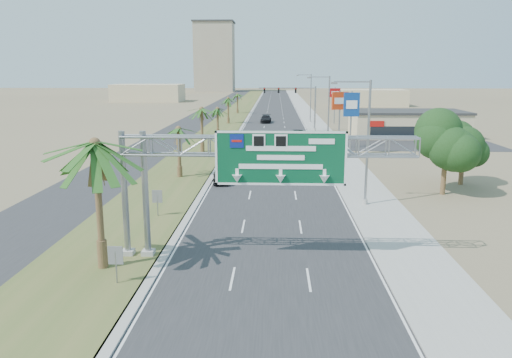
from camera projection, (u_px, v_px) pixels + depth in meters
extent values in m
plane|color=#8C7A59|center=(268.00, 353.00, 19.25)|extent=(600.00, 600.00, 0.00)
cube|color=#28282B|center=(275.00, 114.00, 126.65)|extent=(12.00, 300.00, 0.02)
cube|color=#9E9B93|center=(308.00, 114.00, 126.31)|extent=(4.00, 300.00, 0.10)
cube|color=#4A5B28|center=(236.00, 113.00, 127.02)|extent=(7.00, 300.00, 0.12)
cube|color=#28282B|center=(208.00, 113.00, 127.30)|extent=(8.00, 300.00, 0.02)
cylinder|color=gray|center=(146.00, 195.00, 28.50)|extent=(0.36, 0.36, 7.40)
cylinder|color=gray|center=(125.00, 195.00, 28.54)|extent=(0.36, 0.36, 7.40)
cube|color=#9E9B93|center=(148.00, 253.00, 29.24)|extent=(0.70, 0.70, 0.40)
cube|color=#9E9B93|center=(128.00, 253.00, 29.29)|extent=(0.70, 0.70, 0.40)
cube|color=#074A29|center=(281.00, 158.00, 27.25)|extent=(7.20, 0.12, 3.00)
cube|color=navy|center=(237.00, 141.00, 27.06)|extent=(0.75, 0.03, 0.75)
cone|color=white|center=(281.00, 179.00, 27.41)|extent=(0.56, 0.56, 0.45)
cylinder|color=brown|center=(99.00, 208.00, 26.66)|extent=(0.36, 0.36, 7.00)
cylinder|color=brown|center=(102.00, 255.00, 27.23)|extent=(0.54, 0.54, 1.68)
cylinder|color=brown|center=(179.00, 154.00, 50.32)|extent=(0.36, 0.36, 5.00)
cylinder|color=brown|center=(180.00, 172.00, 50.73)|extent=(0.54, 0.54, 1.20)
cylinder|color=brown|center=(202.00, 131.00, 65.86)|extent=(0.36, 0.36, 5.80)
cylinder|color=brown|center=(202.00, 147.00, 66.33)|extent=(0.54, 0.54, 1.39)
cylinder|color=brown|center=(218.00, 122.00, 83.57)|extent=(0.36, 0.36, 4.50)
cylinder|color=brown|center=(218.00, 132.00, 83.94)|extent=(0.54, 0.54, 1.08)
cylinder|color=brown|center=(228.00, 111.00, 102.05)|extent=(0.36, 0.36, 5.20)
cylinder|color=brown|center=(228.00, 121.00, 102.47)|extent=(0.54, 0.54, 1.25)
cylinder|color=brown|center=(237.00, 104.00, 126.50)|extent=(0.36, 0.36, 4.80)
cylinder|color=brown|center=(238.00, 111.00, 126.89)|extent=(0.54, 0.54, 1.15)
cylinder|color=gray|center=(368.00, 144.00, 39.38)|extent=(0.20, 0.20, 10.00)
cylinder|color=gray|center=(352.00, 82.00, 38.40)|extent=(2.80, 0.12, 0.12)
cube|color=slate|center=(334.00, 83.00, 38.47)|extent=(0.50, 0.22, 0.18)
cylinder|color=#9E9B93|center=(365.00, 202.00, 40.39)|extent=(0.44, 0.44, 0.50)
cylinder|color=gray|center=(329.00, 113.00, 68.67)|extent=(0.20, 0.20, 10.00)
cylinder|color=gray|center=(319.00, 77.00, 67.69)|extent=(2.80, 0.12, 0.12)
cube|color=slate|center=(309.00, 78.00, 67.77)|extent=(0.50, 0.22, 0.18)
cylinder|color=#9E9B93|center=(327.00, 147.00, 69.68)|extent=(0.44, 0.44, 0.50)
cylinder|color=gray|center=(311.00, 99.00, 103.82)|extent=(0.20, 0.20, 10.00)
cylinder|color=gray|center=(304.00, 75.00, 102.84)|extent=(2.80, 0.12, 0.12)
cube|color=slate|center=(298.00, 75.00, 102.92)|extent=(0.50, 0.22, 0.18)
cylinder|color=#9E9B93|center=(310.00, 121.00, 104.83)|extent=(0.44, 0.44, 0.50)
cylinder|color=gray|center=(315.00, 109.00, 88.42)|extent=(0.28, 0.28, 8.00)
cylinder|color=gray|center=(287.00, 88.00, 87.83)|extent=(10.00, 0.18, 0.18)
cube|color=black|center=(296.00, 90.00, 87.66)|extent=(0.32, 0.18, 0.95)
cube|color=black|center=(279.00, 90.00, 87.77)|extent=(0.32, 0.18, 0.95)
cube|color=black|center=(264.00, 90.00, 87.87)|extent=(0.32, 0.18, 0.95)
sphere|color=red|center=(296.00, 89.00, 87.48)|extent=(0.22, 0.22, 0.22)
imported|color=black|center=(315.00, 92.00, 87.78)|extent=(0.16, 0.16, 0.60)
cylinder|color=#9E9B93|center=(315.00, 130.00, 89.21)|extent=(0.56, 0.56, 0.60)
cube|color=#CDBF8B|center=(407.00, 124.00, 82.42)|extent=(18.00, 10.00, 4.00)
cylinder|color=brown|center=(444.00, 173.00, 43.65)|extent=(0.44, 0.44, 3.90)
sphere|color=black|center=(446.00, 143.00, 43.09)|extent=(4.50, 4.50, 4.50)
cylinder|color=brown|center=(462.00, 168.00, 47.50)|extent=(0.44, 0.44, 3.30)
sphere|color=black|center=(464.00, 145.00, 47.03)|extent=(3.50, 3.50, 3.50)
cylinder|color=gray|center=(116.00, 268.00, 25.21)|extent=(0.08, 0.08, 1.80)
cube|color=slate|center=(115.00, 255.00, 25.06)|extent=(0.75, 0.06, 0.95)
cylinder|color=gray|center=(158.00, 206.00, 36.95)|extent=(0.08, 0.08, 1.80)
cube|color=slate|center=(157.00, 196.00, 36.81)|extent=(0.75, 0.06, 0.95)
cube|color=gray|center=(215.00, 57.00, 260.85)|extent=(20.00, 16.00, 35.00)
cube|color=#CDBF8B|center=(148.00, 93.00, 176.55)|extent=(24.00, 14.00, 6.00)
cube|color=#CDBF8B|center=(372.00, 98.00, 154.26)|extent=(20.00, 12.00, 5.00)
imported|color=black|center=(222.00, 176.00, 48.41)|extent=(2.06, 4.21, 1.38)
imported|color=maroon|center=(284.00, 137.00, 76.78)|extent=(1.65, 4.32, 1.41)
imported|color=gray|center=(299.00, 136.00, 77.41)|extent=(2.87, 5.89, 1.61)
imported|color=black|center=(266.00, 119.00, 104.57)|extent=(2.34, 5.42, 1.55)
cylinder|color=gray|center=(339.00, 120.00, 68.71)|extent=(0.20, 0.20, 8.06)
cube|color=red|center=(340.00, 101.00, 68.15)|extent=(2.35, 1.12, 2.40)
cube|color=white|center=(340.00, 101.00, 67.98)|extent=(1.59, 0.63, 0.84)
cylinder|color=gray|center=(351.00, 123.00, 63.53)|extent=(0.20, 0.20, 8.19)
cube|color=navy|center=(352.00, 105.00, 63.02)|extent=(2.02, 0.43, 3.00)
cube|color=white|center=(352.00, 105.00, 62.84)|extent=(1.40, 0.13, 1.05)
cylinder|color=gray|center=(335.00, 106.00, 102.28)|extent=(0.20, 0.20, 7.39)
cube|color=#AF0E0F|center=(335.00, 93.00, 101.73)|extent=(2.21, 0.77, 1.80)
cube|color=white|center=(335.00, 93.00, 101.56)|extent=(1.51, 0.37, 0.63)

